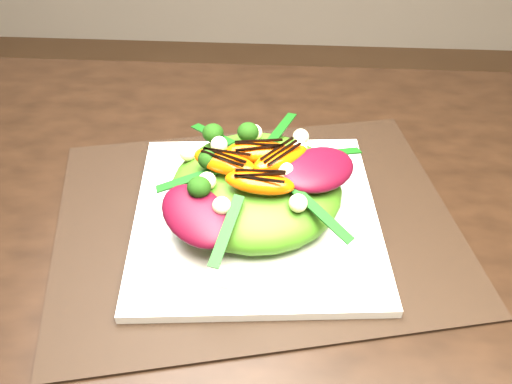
# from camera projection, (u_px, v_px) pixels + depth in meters

# --- Properties ---
(dining_table) EXTENTS (1.60, 0.90, 0.75)m
(dining_table) POSITION_uv_depth(u_px,v_px,m) (69.00, 279.00, 0.60)
(dining_table) COLOR black
(dining_table) RESTS_ON floor
(placemat) EXTENTS (0.52, 0.44, 0.00)m
(placemat) POSITION_uv_depth(u_px,v_px,m) (256.00, 221.00, 0.63)
(placemat) COLOR black
(placemat) RESTS_ON dining_table
(plate_base) EXTENTS (0.30, 0.30, 0.01)m
(plate_base) POSITION_uv_depth(u_px,v_px,m) (256.00, 217.00, 0.63)
(plate_base) COLOR silver
(plate_base) RESTS_ON placemat
(salad_bowl) EXTENTS (0.29, 0.29, 0.02)m
(salad_bowl) POSITION_uv_depth(u_px,v_px,m) (256.00, 208.00, 0.62)
(salad_bowl) COLOR silver
(salad_bowl) RESTS_ON plate_base
(lettuce_mound) EXTENTS (0.20, 0.20, 0.06)m
(lettuce_mound) POSITION_uv_depth(u_px,v_px,m) (256.00, 188.00, 0.60)
(lettuce_mound) COLOR #437D17
(lettuce_mound) RESTS_ON salad_bowl
(radicchio_leaf) EXTENTS (0.11, 0.10, 0.02)m
(radicchio_leaf) POSITION_uv_depth(u_px,v_px,m) (319.00, 169.00, 0.57)
(radicchio_leaf) COLOR #3D0614
(radicchio_leaf) RESTS_ON lettuce_mound
(orange_segment) EXTENTS (0.07, 0.04, 0.02)m
(orange_segment) POSITION_uv_depth(u_px,v_px,m) (259.00, 147.00, 0.59)
(orange_segment) COLOR #CD3F03
(orange_segment) RESTS_ON lettuce_mound
(broccoli_floret) EXTENTS (0.04, 0.04, 0.03)m
(broccoli_floret) POSITION_uv_depth(u_px,v_px,m) (217.00, 137.00, 0.60)
(broccoli_floret) COLOR #163409
(broccoli_floret) RESTS_ON lettuce_mound
(macadamia_nut) EXTENTS (0.02, 0.02, 0.02)m
(macadamia_nut) POSITION_uv_depth(u_px,v_px,m) (284.00, 190.00, 0.54)
(macadamia_nut) COLOR beige
(macadamia_nut) RESTS_ON lettuce_mound
(balsamic_drizzle) EXTENTS (0.05, 0.01, 0.00)m
(balsamic_drizzle) POSITION_uv_depth(u_px,v_px,m) (259.00, 140.00, 0.58)
(balsamic_drizzle) COLOR black
(balsamic_drizzle) RESTS_ON orange_segment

